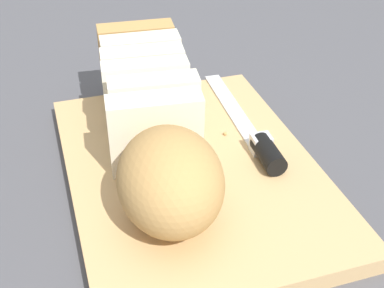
{
  "coord_description": "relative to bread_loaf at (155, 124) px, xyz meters",
  "views": [
    {
      "loc": [
        -0.47,
        0.15,
        0.4
      ],
      "look_at": [
        0.0,
        0.0,
        0.05
      ],
      "focal_mm": 49.36,
      "sensor_mm": 36.0,
      "label": 1
    }
  ],
  "objects": [
    {
      "name": "ground_plane",
      "position": [
        -0.03,
        -0.04,
        -0.07
      ],
      "size": [
        3.0,
        3.0,
        0.0
      ],
      "primitive_type": "plane",
      "color": "#4C4C51"
    },
    {
      "name": "cutting_board",
      "position": [
        -0.03,
        -0.04,
        -0.06
      ],
      "size": [
        0.4,
        0.29,
        0.02
      ],
      "primitive_type": "cube",
      "rotation": [
        0.0,
        0.0,
        -0.01
      ],
      "color": "tan",
      "rests_on": "ground_plane"
    },
    {
      "name": "bread_loaf",
      "position": [
        0.0,
        0.0,
        0.0
      ],
      "size": [
        0.38,
        0.15,
        0.1
      ],
      "rotation": [
        0.0,
        0.0,
        -0.12
      ],
      "color": "tan",
      "rests_on": "cutting_board"
    },
    {
      "name": "bread_knife",
      "position": [
        -0.02,
        -0.12,
        -0.04
      ],
      "size": [
        0.25,
        0.03,
        0.03
      ],
      "rotation": [
        0.0,
        0.0,
        -0.04
      ],
      "color": "silver",
      "rests_on": "cutting_board"
    },
    {
      "name": "crumb_near_knife",
      "position": [
        0.02,
        -0.1,
        -0.05
      ],
      "size": [
        0.0,
        0.0,
        0.0
      ],
      "primitive_type": "sphere",
      "color": "tan",
      "rests_on": "cutting_board"
    },
    {
      "name": "crumb_near_loaf",
      "position": [
        0.05,
        -0.01,
        -0.05
      ],
      "size": [
        0.01,
        0.01,
        0.01
      ],
      "primitive_type": "sphere",
      "color": "tan",
      "rests_on": "cutting_board"
    },
    {
      "name": "crumb_stray_left",
      "position": [
        0.01,
        -0.02,
        -0.05
      ],
      "size": [
        0.01,
        0.01,
        0.01
      ],
      "primitive_type": "sphere",
      "color": "tan",
      "rests_on": "cutting_board"
    }
  ]
}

